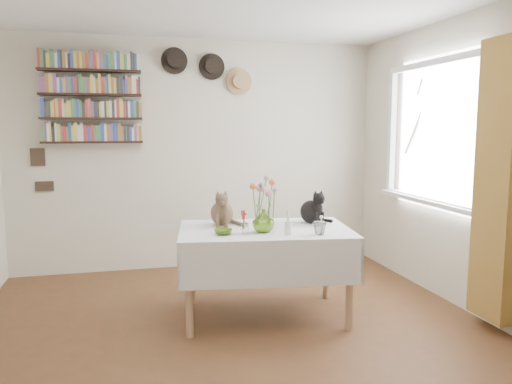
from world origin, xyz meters
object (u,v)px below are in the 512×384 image
object	(u,v)px
tabby_cat	(222,207)
bookshelf_unit	(91,98)
dining_table	(265,250)
flower_vase	(263,221)
black_cat	(311,206)

from	to	relation	value
tabby_cat	bookshelf_unit	bearing A→B (deg)	140.09
bookshelf_unit	tabby_cat	bearing A→B (deg)	-50.64
dining_table	tabby_cat	size ratio (longest dim) A/B	4.80
dining_table	tabby_cat	world-z (taller)	tabby_cat
dining_table	flower_vase	world-z (taller)	flower_vase
dining_table	flower_vase	xyz separation A→B (m)	(-0.05, -0.14, 0.27)
dining_table	tabby_cat	xyz separation A→B (m)	(-0.31, 0.24, 0.34)
black_cat	bookshelf_unit	xyz separation A→B (m)	(-1.85, 1.44, 0.96)
tabby_cat	black_cat	distance (m)	0.76
black_cat	dining_table	bearing A→B (deg)	-178.22
tabby_cat	black_cat	xyz separation A→B (m)	(0.76, -0.11, -0.01)
dining_table	bookshelf_unit	world-z (taller)	bookshelf_unit
flower_vase	tabby_cat	bearing A→B (deg)	124.52
bookshelf_unit	black_cat	bearing A→B (deg)	-37.94
dining_table	black_cat	xyz separation A→B (m)	(0.45, 0.13, 0.33)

